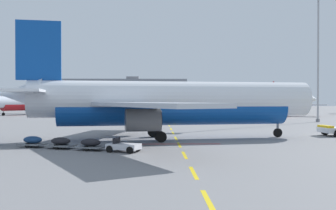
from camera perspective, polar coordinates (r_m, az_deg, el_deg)
ground at (r=60.18m, az=21.94°, el=-3.31°), size 400.00×400.00×0.00m
apron_paint_markings at (r=53.08m, az=0.57°, el=-3.79°), size 8.00×98.31×0.01m
airliner_foreground at (r=41.53m, az=0.22°, el=0.39°), size 34.77×34.23×12.20m
airliner_mid_left at (r=102.81m, az=15.64°, el=0.08°), size 25.86×26.45×9.33m
airliner_far_center at (r=116.85m, az=-18.62°, el=0.27°), size 23.64×25.64×10.13m
baggage_train at (r=34.06m, az=-13.40°, el=-5.48°), size 11.26×5.87×1.14m
apron_light_mast_far at (r=79.72m, az=21.20°, el=8.48°), size 1.80×1.80×24.00m
terminal_satellite at (r=190.24m, az=-8.48°, el=1.59°), size 73.00×22.31×15.42m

